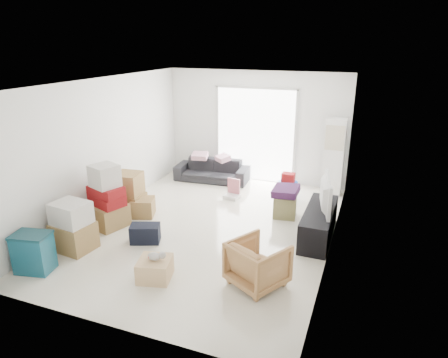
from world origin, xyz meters
The scene contains 21 objects.
room_shell centered at (0.00, 0.00, 1.35)m, with size 4.98×6.48×3.18m.
sliding_door centered at (0.00, 2.98, 1.24)m, with size 2.10×0.04×2.33m.
ac_tower centered at (1.95, 2.65, 0.88)m, with size 0.45×0.30×1.75m, color white.
tv_console centered at (2.00, 0.35, 0.27)m, with size 0.48×1.61×0.54m, color black.
television centered at (2.00, 0.35, 0.60)m, with size 1.03×0.59×0.14m, color black.
sofa centered at (-0.96, 2.50, 0.36)m, with size 1.83×0.53×0.72m, color #232428.
pillow_left centered at (-1.28, 2.47, 0.78)m, with size 0.42×0.33×0.13m, color #B98797.
pillow_right centered at (-0.67, 2.49, 0.78)m, with size 0.38×0.30×0.13m, color #B98797.
armchair centered at (1.39, -1.47, 0.37)m, with size 0.72×0.68×0.74m, color tan.
storage_bins centered at (-1.90, -2.34, 0.32)m, with size 0.61×0.48×0.63m.
box_stack_a centered at (-1.80, -1.57, 0.40)m, with size 0.69×0.60×0.85m.
box_stack_b centered at (-1.80, -0.62, 0.53)m, with size 0.76×0.75×1.22m.
box_stack_c centered at (-1.77, 0.05, 0.42)m, with size 0.58×0.54×0.86m.
loose_box centered at (-1.45, 0.02, 0.18)m, with size 0.44×0.44×0.36m, color olive.
duffel_bag centered at (-0.81, -0.93, 0.16)m, with size 0.50×0.30×0.32m, color black.
ottoman centered at (1.24, 1.01, 0.22)m, with size 0.44×0.44×0.44m, color olive.
blanket centered at (1.24, 1.01, 0.51)m, with size 0.48×0.48×0.14m, color #451F4D.
kids_table centered at (1.07, 2.02, 0.41)m, with size 0.44×0.44×0.58m.
toy_walker centered at (-0.08, 1.58, 0.12)m, with size 0.36×0.33×0.43m.
wood_crate centered at (-0.07, -1.87, 0.16)m, with size 0.47×0.47×0.31m, color tan.
plush_bunny centered at (-0.04, -1.86, 0.38)m, with size 0.28×0.16×0.14m.
Camera 1 is at (2.72, -6.31, 3.37)m, focal length 32.00 mm.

